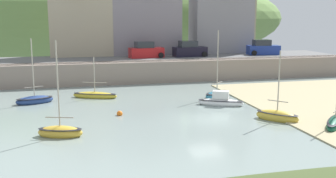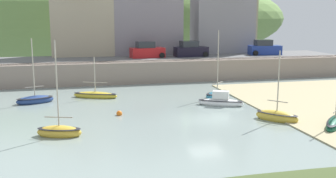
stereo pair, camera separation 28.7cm
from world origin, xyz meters
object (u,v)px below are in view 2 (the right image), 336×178
object	(u,v)px
motorboat_with_cabin	(35,100)
sailboat_white_hull	(217,94)
dinghy_open_wooden	(59,131)
mooring_buoy	(119,114)
fishing_boat_green	(221,101)
parked_car_near_slipway	(147,51)
parked_car_by_wall	(191,50)
sailboat_blue_trim	(277,116)
waterfront_building_right	(223,13)
rowboat_small_beached	(335,123)
waterfront_building_centre	(146,13)
sailboat_tall_mast	(95,95)
parked_car_end_of_row	(264,48)
waterfront_building_left	(82,15)

from	to	relation	value
motorboat_with_cabin	sailboat_white_hull	bearing A→B (deg)	-22.85
dinghy_open_wooden	mooring_buoy	xyz separation A→B (m)	(4.28, 4.43, -0.18)
sailboat_white_hull	fishing_boat_green	distance (m)	3.55
parked_car_near_slipway	parked_car_by_wall	distance (m)	5.52
sailboat_white_hull	sailboat_blue_trim	xyz separation A→B (m)	(1.24, -8.99, 0.05)
sailboat_blue_trim	parked_car_by_wall	size ratio (longest dim) A/B	1.25
waterfront_building_right	parked_car_near_slipway	bearing A→B (deg)	-158.35
rowboat_small_beached	fishing_boat_green	xyz separation A→B (m)	(-5.33, 7.91, 0.07)
waterfront_building_centre	parked_car_by_wall	xyz separation A→B (m)	(4.75, -4.50, -4.52)
rowboat_small_beached	motorboat_with_cabin	world-z (taller)	motorboat_with_cabin
waterfront_building_right	sailboat_tall_mast	xyz separation A→B (m)	(-18.22, -15.54, -7.49)
waterfront_building_centre	motorboat_with_cabin	xyz separation A→B (m)	(-12.87, -16.61, -7.43)
sailboat_white_hull	parked_car_by_wall	distance (m)	13.71
waterfront_building_right	parked_car_end_of_row	world-z (taller)	waterfront_building_right
waterfront_building_centre	fishing_boat_green	xyz separation A→B (m)	(2.47, -21.24, -7.38)
parked_car_by_wall	waterfront_building_left	bearing A→B (deg)	156.48
dinghy_open_wooden	parked_car_end_of_row	bearing A→B (deg)	59.65
waterfront_building_right	mooring_buoy	distance (m)	29.19
waterfront_building_centre	mooring_buoy	distance (m)	24.66
sailboat_white_hull	parked_car_by_wall	bearing A→B (deg)	48.16
rowboat_small_beached	parked_car_end_of_row	size ratio (longest dim) A/B	1.12
sailboat_tall_mast	motorboat_with_cabin	size ratio (longest dim) A/B	0.74
waterfront_building_centre	fishing_boat_green	size ratio (longest dim) A/B	2.68
sailboat_white_hull	sailboat_tall_mast	size ratio (longest dim) A/B	1.48
parked_car_end_of_row	sailboat_tall_mast	bearing A→B (deg)	-147.40
sailboat_white_hull	waterfront_building_left	bearing A→B (deg)	87.03
waterfront_building_left	waterfront_building_right	world-z (taller)	waterfront_building_right
sailboat_white_hull	waterfront_building_centre	bearing A→B (deg)	64.71
motorboat_with_cabin	parked_car_near_slipway	bearing A→B (deg)	26.44
waterfront_building_right	motorboat_with_cabin	xyz separation A→B (m)	(-23.43, -16.61, -7.45)
sailboat_white_hull	sailboat_tall_mast	bearing A→B (deg)	132.22
sailboat_tall_mast	parked_car_end_of_row	bearing A→B (deg)	50.23
dinghy_open_wooden	motorboat_with_cabin	xyz separation A→B (m)	(-2.34, 10.44, -0.03)
waterfront_building_right	fishing_boat_green	world-z (taller)	waterfront_building_right
fishing_boat_green	parked_car_by_wall	bearing A→B (deg)	109.63
fishing_boat_green	parked_car_near_slipway	world-z (taller)	parked_car_near_slipway
waterfront_building_centre	dinghy_open_wooden	size ratio (longest dim) A/B	1.68
parked_car_by_wall	mooring_buoy	xyz separation A→B (m)	(-10.99, -18.12, -3.07)
rowboat_small_beached	fishing_boat_green	size ratio (longest dim) A/B	1.23
sailboat_blue_trim	waterfront_building_right	bearing A→B (deg)	127.50
motorboat_with_cabin	parked_car_end_of_row	size ratio (longest dim) A/B	1.35
dinghy_open_wooden	sailboat_white_hull	bearing A→B (deg)	51.38
parked_car_near_slipway	mooring_buoy	bearing A→B (deg)	-113.15
waterfront_building_left	parked_car_near_slipway	world-z (taller)	waterfront_building_left
parked_car_near_slipway	mooring_buoy	size ratio (longest dim) A/B	9.59
sailboat_tall_mast	mooring_buoy	xyz separation A→B (m)	(1.41, -7.07, -0.11)
sailboat_white_hull	rowboat_small_beached	size ratio (longest dim) A/B	1.32
waterfront_building_centre	motorboat_with_cabin	size ratio (longest dim) A/B	1.81
dinghy_open_wooden	parked_car_by_wall	world-z (taller)	dinghy_open_wooden
parked_car_end_of_row	waterfront_building_centre	bearing A→B (deg)	169.39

